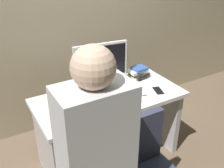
{
  "coord_description": "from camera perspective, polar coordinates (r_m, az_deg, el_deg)",
  "views": [
    {
      "loc": [
        -1.08,
        -1.91,
        2.03
      ],
      "look_at": [
        0.0,
        -0.05,
        0.91
      ],
      "focal_mm": 42.68,
      "sensor_mm": 36.0,
      "label": 1
    }
  ],
  "objects": [
    {
      "name": "ground_plane",
      "position": [
        2.99,
        -0.5,
        -15.27
      ],
      "size": [
        9.0,
        9.0,
        0.0
      ],
      "primitive_type": "plane",
      "color": "brown"
    },
    {
      "name": "book_stack",
      "position": [
        2.88,
        5.7,
        2.47
      ],
      "size": [
        0.2,
        0.18,
        0.12
      ],
      "color": "beige",
      "rests_on": "desk"
    },
    {
      "name": "cup_near_keyboard",
      "position": [
        2.21,
        -9.21,
        -6.35
      ],
      "size": [
        0.06,
        0.06,
        0.1
      ],
      "primitive_type": "cylinder",
      "color": "#D84C3F",
      "rests_on": "desk"
    },
    {
      "name": "cup_by_monitor",
      "position": [
        2.49,
        -12.06,
        -2.67
      ],
      "size": [
        0.08,
        0.08,
        0.08
      ],
      "primitive_type": "cylinder",
      "color": "white",
      "rests_on": "desk"
    },
    {
      "name": "mouse",
      "position": [
        2.57,
        6.55,
        -1.84
      ],
      "size": [
        0.06,
        0.1,
        0.03
      ],
      "primitive_type": "ellipsoid",
      "color": "white",
      "rests_on": "desk"
    },
    {
      "name": "desk",
      "position": [
        2.66,
        -0.54,
        -6.99
      ],
      "size": [
        1.42,
        0.68,
        0.76
      ],
      "color": "white",
      "rests_on": "ground"
    },
    {
      "name": "keyboard",
      "position": [
        2.42,
        1.03,
        -3.77
      ],
      "size": [
        0.43,
        0.15,
        0.02
      ],
      "primitive_type": "cube",
      "rotation": [
        0.0,
        0.0,
        0.04
      ],
      "color": "white",
      "rests_on": "desk"
    },
    {
      "name": "monitor",
      "position": [
        2.59,
        -2.39,
        4.48
      ],
      "size": [
        0.54,
        0.16,
        0.46
      ],
      "color": "silver",
      "rests_on": "desk"
    },
    {
      "name": "cell_phone",
      "position": [
        2.66,
        9.86,
        -1.38
      ],
      "size": [
        0.11,
        0.16,
        0.01
      ],
      "primitive_type": "cube",
      "rotation": [
        0.0,
        0.0,
        -0.3
      ],
      "color": "black",
      "rests_on": "desk"
    },
    {
      "name": "wall_back",
      "position": [
        3.08,
        -9.63,
        17.29
      ],
      "size": [
        6.4,
        0.1,
        3.0
      ],
      "primitive_type": "cube",
      "color": "tan",
      "rests_on": "ground"
    }
  ]
}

